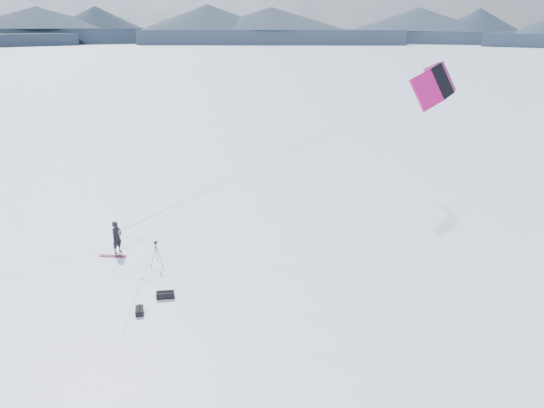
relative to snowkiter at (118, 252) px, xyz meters
The scene contains 9 objects.
ground 3.19m from the snowkiter, 32.88° to the right, with size 1800.00×1800.00×0.00m, color white.
horizon_hills 5.46m from the snowkiter, 32.88° to the right, with size 704.00×704.42×10.15m.
snow_tracks 2.40m from the snowkiter, 58.90° to the right, with size 13.93×10.25×0.01m.
snowkiter is the anchor object (origin of this frame).
snowboard 0.56m from the snowkiter, 77.30° to the right, with size 1.51×0.28×0.04m, color maroon.
tripod 3.26m from the snowkiter, ahead, with size 0.64×0.69×1.43m.
gear_bag_a 6.40m from the snowkiter, 25.46° to the right, with size 0.90×0.80×0.37m.
gear_bag_b 7.22m from the snowkiter, 37.94° to the right, with size 0.70×0.74×0.31m.
power_kite 19.28m from the snowkiter, ahead, with size 17.40×5.28×9.79m.
Camera 1 is at (18.54, -18.04, 12.47)m, focal length 35.00 mm.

